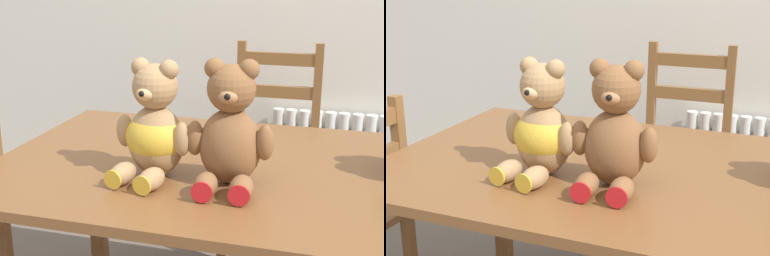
% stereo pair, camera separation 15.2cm
% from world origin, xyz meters
% --- Properties ---
extents(radiator, '(0.70, 0.10, 0.61)m').
position_xyz_m(radiator, '(0.33, 1.81, 0.27)').
color(radiator, white).
rests_on(radiator, ground_plane).
extents(dining_table, '(1.43, 0.99, 0.75)m').
position_xyz_m(dining_table, '(0.00, 0.49, 0.66)').
color(dining_table, brown).
rests_on(dining_table, ground_plane).
extents(wooden_chair_behind, '(0.41, 0.43, 1.00)m').
position_xyz_m(wooden_chair_behind, '(0.04, 1.40, 0.48)').
color(wooden_chair_behind, brown).
rests_on(wooden_chair_behind, ground_plane).
extents(teddy_bear_left, '(0.25, 0.27, 0.35)m').
position_xyz_m(teddy_bear_left, '(-0.17, 0.35, 0.89)').
color(teddy_bear_left, tan).
rests_on(teddy_bear_left, dining_table).
extents(teddy_bear_right, '(0.25, 0.25, 0.36)m').
position_xyz_m(teddy_bear_right, '(0.06, 0.34, 0.91)').
color(teddy_bear_right, brown).
rests_on(teddy_bear_right, dining_table).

